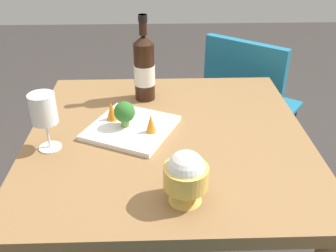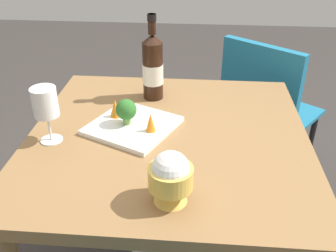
# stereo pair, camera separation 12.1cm
# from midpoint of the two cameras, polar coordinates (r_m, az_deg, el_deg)

# --- Properties ---
(dining_table) EXTENTS (0.89, 0.89, 0.75)m
(dining_table) POSITION_cam_midpoint_polar(r_m,az_deg,el_deg) (1.27, -2.73, -4.65)
(dining_table) COLOR olive
(dining_table) RESTS_ON ground_plane
(chair_by_wall) EXTENTS (0.56, 0.56, 0.85)m
(chair_by_wall) POSITION_cam_midpoint_polar(r_m,az_deg,el_deg) (1.96, 9.95, 3.85)
(chair_by_wall) COLOR teal
(chair_by_wall) RESTS_ON ground_plane
(wine_bottle) EXTENTS (0.08, 0.08, 0.31)m
(wine_bottle) POSITION_cam_midpoint_polar(r_m,az_deg,el_deg) (1.41, -6.04, 8.59)
(wine_bottle) COLOR black
(wine_bottle) RESTS_ON dining_table
(wine_glass) EXTENTS (0.08, 0.08, 0.18)m
(wine_glass) POSITION_cam_midpoint_polar(r_m,az_deg,el_deg) (1.17, -20.94, 2.12)
(wine_glass) COLOR white
(wine_glass) RESTS_ON dining_table
(rice_bowl) EXTENTS (0.11, 0.11, 0.14)m
(rice_bowl) POSITION_cam_midpoint_polar(r_m,az_deg,el_deg) (0.92, -1.11, -7.61)
(rice_bowl) COLOR gold
(rice_bowl) RESTS_ON dining_table
(serving_plate) EXTENTS (0.33, 0.33, 0.02)m
(serving_plate) POSITION_cam_midpoint_polar(r_m,az_deg,el_deg) (1.25, -8.25, -0.35)
(serving_plate) COLOR white
(serving_plate) RESTS_ON dining_table
(broccoli_floret) EXTENTS (0.07, 0.07, 0.09)m
(broccoli_floret) POSITION_cam_midpoint_polar(r_m,az_deg,el_deg) (1.23, -9.32, 1.92)
(broccoli_floret) COLOR #729E4C
(broccoli_floret) RESTS_ON serving_plate
(carrot_garnish_left) EXTENTS (0.03, 0.03, 0.06)m
(carrot_garnish_left) POSITION_cam_midpoint_polar(r_m,az_deg,el_deg) (1.19, -5.47, 0.33)
(carrot_garnish_left) COLOR orange
(carrot_garnish_left) RESTS_ON serving_plate
(carrot_garnish_right) EXTENTS (0.04, 0.04, 0.06)m
(carrot_garnish_right) POSITION_cam_midpoint_polar(r_m,az_deg,el_deg) (1.28, -11.08, 2.15)
(carrot_garnish_right) COLOR orange
(carrot_garnish_right) RESTS_ON serving_plate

